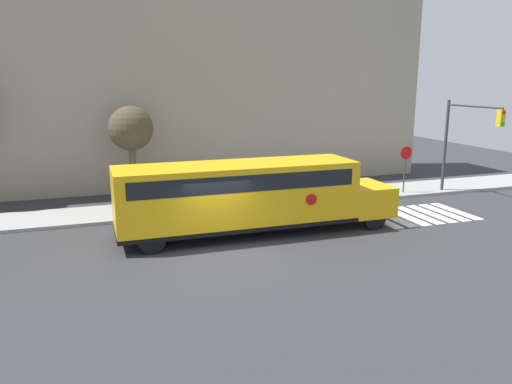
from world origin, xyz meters
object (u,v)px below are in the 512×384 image
Objects in this scene: school_bus at (248,194)px; tree_far_sidewalk at (131,130)px; stop_sign at (405,163)px; traffic_light at (464,133)px.

school_bus is 2.36× the size of tree_far_sidewalk.
stop_sign is (10.13, 3.89, 0.08)m from school_bus.
traffic_light reaches higher than school_bus.
stop_sign is at bearing 21.01° from school_bus.
traffic_light reaches higher than tree_far_sidewalk.
traffic_light is at bearing 10.92° from school_bus.
traffic_light is (2.37, -1.48, 1.65)m from stop_sign.
school_bus is at bearing -158.99° from stop_sign.
traffic_light is 1.05× the size of tree_far_sidewalk.
tree_far_sidewalk reaches higher than school_bus.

